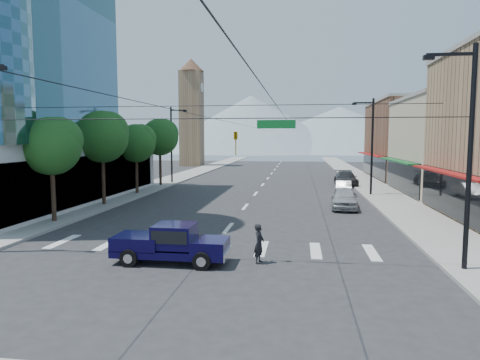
{
  "coord_description": "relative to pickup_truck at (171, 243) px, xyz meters",
  "views": [
    {
      "loc": [
        4.18,
        -18.85,
        5.38
      ],
      "look_at": [
        0.83,
        5.1,
        3.0
      ],
      "focal_mm": 32.0,
      "sensor_mm": 36.0,
      "label": 1
    }
  ],
  "objects": [
    {
      "name": "parked_car_near",
      "position": [
        8.9,
        15.59,
        -0.07
      ],
      "size": [
        2.25,
        4.91,
        1.63
      ],
      "primitive_type": "imported",
      "rotation": [
        0.0,
        0.0,
        -0.07
      ],
      "color": "#AFB0B4",
      "rests_on": "ground"
    },
    {
      "name": "tree_far",
      "position": [
        -9.77,
        28.45,
        4.71
      ],
      "size": [
        4.09,
        4.09,
        7.52
      ],
      "color": "black",
      "rests_on": "ground"
    },
    {
      "name": "sidewalk_right",
      "position": [
        13.3,
        41.35,
        -0.81
      ],
      "size": [
        4.0,
        120.0,
        0.15
      ],
      "primitive_type": "cube",
      "color": "gray",
      "rests_on": "ground"
    },
    {
      "name": "tree_midfar",
      "position": [
        -9.77,
        21.45,
        4.11
      ],
      "size": [
        3.65,
        3.64,
        6.71
      ],
      "color": "black",
      "rests_on": "ground"
    },
    {
      "name": "lamp_pole_ne",
      "position": [
        11.96,
        23.35,
        4.06
      ],
      "size": [
        2.0,
        0.25,
        9.0
      ],
      "color": "black",
      "rests_on": "ground"
    },
    {
      "name": "signal_rig",
      "position": [
        1.49,
        0.35,
        3.76
      ],
      "size": [
        21.8,
        0.2,
        9.0
      ],
      "color": "black",
      "rests_on": "ground"
    },
    {
      "name": "pedestrian",
      "position": [
        3.8,
        0.47,
        -0.03
      ],
      "size": [
        0.53,
        0.7,
        1.71
      ],
      "primitive_type": "imported",
      "rotation": [
        0.0,
        0.0,
        1.35
      ],
      "color": "black",
      "rests_on": "ground"
    },
    {
      "name": "pickup_truck",
      "position": [
        0.0,
        0.0,
        0.0
      ],
      "size": [
        5.03,
        2.0,
        1.7
      ],
      "rotation": [
        0.0,
        0.0,
        -0.01
      ],
      "color": "#0B0735",
      "rests_on": "ground"
    },
    {
      "name": "lamp_pole_nw",
      "position": [
        -9.37,
        31.35,
        4.06
      ],
      "size": [
        2.0,
        0.25,
        9.0
      ],
      "color": "black",
      "rests_on": "ground"
    },
    {
      "name": "sidewalk_left",
      "position": [
        -10.7,
        41.35,
        -0.81
      ],
      "size": [
        4.0,
        120.0,
        0.15
      ],
      "primitive_type": "cube",
      "color": "gray",
      "rests_on": "ground"
    },
    {
      "name": "ground",
      "position": [
        1.3,
        1.35,
        -0.88
      ],
      "size": [
        160.0,
        160.0,
        0.0
      ],
      "primitive_type": "plane",
      "color": "#28282B",
      "rests_on": "ground"
    },
    {
      "name": "mountain_right",
      "position": [
        21.3,
        161.35,
        8.12
      ],
      "size": [
        90.0,
        90.0,
        18.0
      ],
      "primitive_type": "cone",
      "color": "gray",
      "rests_on": "ground"
    },
    {
      "name": "shop_mid",
      "position": [
        21.3,
        25.35,
        3.62
      ],
      "size": [
        12.0,
        14.0,
        9.0
      ],
      "primitive_type": "cube",
      "color": "tan",
      "rests_on": "ground"
    },
    {
      "name": "tree_near",
      "position": [
        -9.77,
        7.45,
        4.11
      ],
      "size": [
        3.65,
        3.64,
        6.71
      ],
      "color": "black",
      "rests_on": "ground"
    },
    {
      "name": "mountain_left",
      "position": [
        -13.7,
        151.35,
        10.12
      ],
      "size": [
        80.0,
        80.0,
        22.0
      ],
      "primitive_type": "cone",
      "color": "gray",
      "rests_on": "ground"
    },
    {
      "name": "parked_car_far",
      "position": [
        10.7,
        31.8,
        -0.07
      ],
      "size": [
        2.37,
        5.65,
        1.63
      ],
      "primitive_type": "imported",
      "rotation": [
        0.0,
        0.0,
        0.02
      ],
      "color": "#2B2A2D",
      "rests_on": "ground"
    },
    {
      "name": "shop_far",
      "position": [
        21.3,
        41.35,
        4.12
      ],
      "size": [
        12.0,
        18.0,
        10.0
      ],
      "primitive_type": "cube",
      "color": "brown",
      "rests_on": "ground"
    },
    {
      "name": "clock_tower",
      "position": [
        -15.2,
        63.35,
        9.76
      ],
      "size": [
        4.8,
        4.8,
        20.4
      ],
      "color": "#8C6B4C",
      "rests_on": "ground"
    },
    {
      "name": "tree_midnear",
      "position": [
        -9.77,
        14.45,
        4.71
      ],
      "size": [
        4.09,
        4.09,
        7.52
      ],
      "color": "black",
      "rests_on": "ground"
    },
    {
      "name": "parked_car_mid",
      "position": [
        9.61,
        23.44,
        -0.21
      ],
      "size": [
        1.73,
        4.18,
        1.34
      ],
      "primitive_type": "imported",
      "rotation": [
        0.0,
        0.0,
        -0.08
      ],
      "color": "silver",
      "rests_on": "ground"
    }
  ]
}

